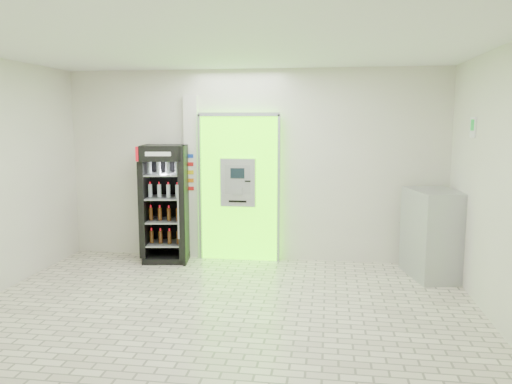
# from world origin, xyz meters

# --- Properties ---
(ground) EXTENTS (6.00, 6.00, 0.00)m
(ground) POSITION_xyz_m (0.00, 0.00, 0.00)
(ground) COLOR beige
(ground) RESTS_ON ground
(room_shell) EXTENTS (6.00, 6.00, 6.00)m
(room_shell) POSITION_xyz_m (0.00, 0.00, 1.84)
(room_shell) COLOR silver
(room_shell) RESTS_ON ground
(atm_assembly) EXTENTS (1.30, 0.24, 2.33)m
(atm_assembly) POSITION_xyz_m (-0.20, 2.41, 1.17)
(atm_assembly) COLOR #4DFF00
(atm_assembly) RESTS_ON ground
(pillar) EXTENTS (0.22, 0.11, 2.60)m
(pillar) POSITION_xyz_m (-0.98, 2.45, 1.30)
(pillar) COLOR silver
(pillar) RESTS_ON ground
(beverage_cooler) EXTENTS (0.78, 0.73, 1.83)m
(beverage_cooler) POSITION_xyz_m (-1.33, 2.19, 0.88)
(beverage_cooler) COLOR black
(beverage_cooler) RESTS_ON ground
(steel_cabinet) EXTENTS (0.83, 1.05, 1.24)m
(steel_cabinet) POSITION_xyz_m (2.68, 1.90, 0.62)
(steel_cabinet) COLOR #A2A5A9
(steel_cabinet) RESTS_ON ground
(exit_sign) EXTENTS (0.02, 0.22, 0.26)m
(exit_sign) POSITION_xyz_m (2.99, 1.40, 2.12)
(exit_sign) COLOR white
(exit_sign) RESTS_ON room_shell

